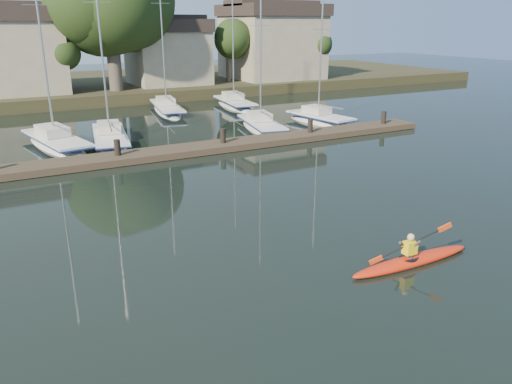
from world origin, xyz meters
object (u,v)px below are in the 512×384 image
sailboat_6 (167,113)px  dock (173,152)px  sailboat_2 (111,145)px  sailboat_3 (261,132)px  sailboat_7 (235,109)px  sailboat_4 (320,125)px  sailboat_1 (57,150)px  kayak (412,259)px

sailboat_6 → dock: bearing=-97.9°
sailboat_2 → sailboat_6: size_ratio=0.97×
sailboat_3 → sailboat_7: 9.76m
sailboat_4 → sailboat_6: 12.82m
sailboat_1 → sailboat_7: (15.58, 8.18, -0.00)m
sailboat_3 → sailboat_4: size_ratio=1.03×
kayak → sailboat_4: sailboat_4 is taller
sailboat_3 → sailboat_4: (4.88, 0.04, -0.01)m
sailboat_1 → sailboat_3: 13.08m
sailboat_1 → dock: bearing=-55.6°
dock → sailboat_4: sailboat_4 is taller
dock → sailboat_2: sailboat_2 is taller
dock → sailboat_4: (12.54, 3.94, -0.39)m
sailboat_4 → sailboat_2: bearing=168.1°
dock → sailboat_1: (-5.36, 5.15, -0.39)m
dock → sailboat_7: sailboat_7 is taller
kayak → sailboat_6: bearing=86.4°
sailboat_2 → sailboat_3: (9.98, -0.91, -0.00)m
sailboat_3 → sailboat_4: 4.88m
sailboat_3 → sailboat_4: bearing=12.0°
dock → sailboat_3: 8.60m
dock → sailboat_6: (4.28, 13.75, -0.37)m
sailboat_6 → sailboat_3: bearing=-61.7°
sailboat_2 → sailboat_4: sailboat_2 is taller
dock → sailboat_1: 7.45m
sailboat_7 → sailboat_4: bearing=-69.1°
sailboat_2 → dock: bearing=-54.8°
sailboat_6 → sailboat_2: bearing=-117.1°
sailboat_4 → sailboat_3: bearing=171.9°
sailboat_2 → sailboat_1: bearing=-176.9°
kayak → sailboat_1: bearing=110.2°
sailboat_2 → sailboat_7: size_ratio=1.10×
sailboat_7 → sailboat_6: bearing=-177.1°
sailboat_2 → sailboat_3: bearing=4.1°
sailboat_1 → sailboat_7: sailboat_1 is taller
kayak → sailboat_6: sailboat_6 is taller
sailboat_1 → sailboat_3: bearing=-17.2°
dock → sailboat_7: 16.79m
sailboat_2 → sailboat_7: 15.15m
kayak → sailboat_6: (2.29, 29.56, -0.34)m
dock → sailboat_4: 13.15m
kayak → sailboat_4: (10.55, 19.75, -0.36)m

